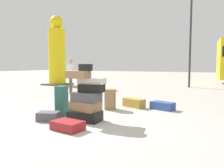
# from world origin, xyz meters

# --- Properties ---
(ground_plane) EXTENTS (80.00, 80.00, 0.00)m
(ground_plane) POSITION_xyz_m (0.00, 0.00, 0.00)
(ground_plane) COLOR #ADA89E
(suitcase_tower) EXTENTS (0.86, 0.67, 1.37)m
(suitcase_tower) POSITION_xyz_m (0.13, 0.22, 0.57)
(suitcase_tower) COLOR black
(suitcase_tower) RESTS_ON ground
(suitcase_teal_behind_tower) EXTENTS (0.31, 0.37, 0.80)m
(suitcase_teal_behind_tower) POSITION_xyz_m (-0.75, 0.37, 0.40)
(suitcase_teal_behind_tower) COLOR #26594C
(suitcase_teal_behind_tower) RESTS_ON ground
(suitcase_tan_foreground_far) EXTENTS (0.78, 0.55, 0.27)m
(suitcase_tan_foreground_far) POSITION_xyz_m (0.50, 2.39, 0.14)
(suitcase_tan_foreground_far) COLOR #B28C33
(suitcase_tan_foreground_far) RESTS_ON ground
(suitcase_charcoal_left_side) EXTENTS (0.59, 0.51, 0.22)m
(suitcase_charcoal_left_side) POSITION_xyz_m (-0.69, -0.20, 0.11)
(suitcase_charcoal_left_side) COLOR #4C4C51
(suitcase_charcoal_left_side) RESTS_ON ground
(suitcase_navy_white_trunk) EXTENTS (0.77, 0.53, 0.23)m
(suitcase_navy_white_trunk) POSITION_xyz_m (1.42, 2.42, 0.12)
(suitcase_navy_white_trunk) COLOR #334F99
(suitcase_navy_white_trunk) RESTS_ON ground
(suitcase_brown_right_side) EXTENTS (0.37, 0.39, 0.62)m
(suitcase_brown_right_side) POSITION_xyz_m (-0.01, 1.72, 0.31)
(suitcase_brown_right_side) COLOR olive
(suitcase_brown_right_side) RESTS_ON ground
(suitcase_maroon_foreground_near) EXTENTS (0.68, 0.49, 0.19)m
(suitcase_maroon_foreground_near) POSITION_xyz_m (0.22, -0.60, 0.09)
(suitcase_maroon_foreground_near) COLOR maroon
(suitcase_maroon_foreground_near) RESTS_ON ground
(person_bearded_onlooker) EXTENTS (0.30, 0.30, 1.63)m
(person_bearded_onlooker) POSITION_xyz_m (-3.34, 4.10, 0.98)
(person_bearded_onlooker) COLOR brown
(person_bearded_onlooker) RESTS_ON ground
(yellow_dummy_statue) EXTENTS (1.57, 1.57, 4.62)m
(yellow_dummy_statue) POSITION_xyz_m (-7.11, 7.52, 2.07)
(yellow_dummy_statue) COLOR yellow
(yellow_dummy_statue) RESTS_ON ground
(lamp_post) EXTENTS (0.36, 0.36, 6.82)m
(lamp_post) POSITION_xyz_m (1.10, 9.85, 4.38)
(lamp_post) COLOR #333338
(lamp_post) RESTS_ON ground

